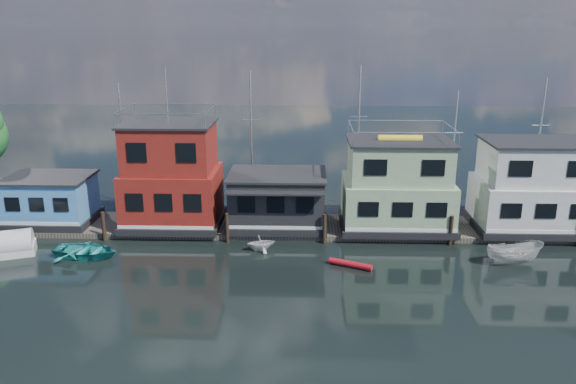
{
  "coord_description": "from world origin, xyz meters",
  "views": [
    {
      "loc": [
        1.64,
        -28.55,
        15.23
      ],
      "look_at": [
        0.3,
        12.0,
        3.0
      ],
      "focal_mm": 35.0,
      "sensor_mm": 36.0,
      "label": 1
    }
  ],
  "objects_px": {
    "houseboat_green": "(397,186)",
    "motorboat": "(514,253)",
    "houseboat_red": "(172,177)",
    "houseboat_white": "(532,187)",
    "dinghy_teal": "(86,251)",
    "dinghy_white": "(261,243)",
    "red_kayak": "(350,264)",
    "houseboat_dark": "(277,199)",
    "houseboat_blue": "(51,200)"
  },
  "relations": [
    {
      "from": "houseboat_green",
      "to": "dinghy_teal",
      "type": "xyz_separation_m",
      "value": [
        -21.72,
        -5.81,
        -3.09
      ]
    },
    {
      "from": "red_kayak",
      "to": "motorboat",
      "type": "bearing_deg",
      "value": 28.33
    },
    {
      "from": "motorboat",
      "to": "dinghy_white",
      "type": "bearing_deg",
      "value": 76.66
    },
    {
      "from": "houseboat_red",
      "to": "dinghy_teal",
      "type": "height_order",
      "value": "houseboat_red"
    },
    {
      "from": "houseboat_white",
      "to": "dinghy_white",
      "type": "height_order",
      "value": "houseboat_white"
    },
    {
      "from": "houseboat_red",
      "to": "houseboat_white",
      "type": "distance_m",
      "value": 27.01
    },
    {
      "from": "houseboat_white",
      "to": "motorboat",
      "type": "relative_size",
      "value": 2.18
    },
    {
      "from": "dinghy_white",
      "to": "houseboat_dark",
      "type": "bearing_deg",
      "value": -30.04
    },
    {
      "from": "dinghy_teal",
      "to": "houseboat_blue",
      "type": "bearing_deg",
      "value": 47.76
    },
    {
      "from": "houseboat_blue",
      "to": "red_kayak",
      "type": "xyz_separation_m",
      "value": [
        22.6,
        -6.89,
        -1.99
      ]
    },
    {
      "from": "houseboat_red",
      "to": "dinghy_teal",
      "type": "bearing_deg",
      "value": -129.14
    },
    {
      "from": "red_kayak",
      "to": "dinghy_white",
      "type": "bearing_deg",
      "value": 179.56
    },
    {
      "from": "houseboat_blue",
      "to": "dinghy_white",
      "type": "relative_size",
      "value": 3.07
    },
    {
      "from": "houseboat_dark",
      "to": "houseboat_blue",
      "type": "bearing_deg",
      "value": 179.94
    },
    {
      "from": "red_kayak",
      "to": "motorboat",
      "type": "distance_m",
      "value": 10.84
    },
    {
      "from": "dinghy_teal",
      "to": "houseboat_green",
      "type": "bearing_deg",
      "value": -66.73
    },
    {
      "from": "houseboat_red",
      "to": "houseboat_green",
      "type": "height_order",
      "value": "houseboat_red"
    },
    {
      "from": "houseboat_red",
      "to": "houseboat_white",
      "type": "relative_size",
      "value": 1.41
    },
    {
      "from": "houseboat_white",
      "to": "motorboat",
      "type": "height_order",
      "value": "houseboat_white"
    },
    {
      "from": "houseboat_dark",
      "to": "houseboat_green",
      "type": "bearing_deg",
      "value": 0.12
    },
    {
      "from": "houseboat_red",
      "to": "houseboat_dark",
      "type": "relative_size",
      "value": 1.6
    },
    {
      "from": "houseboat_green",
      "to": "red_kayak",
      "type": "relative_size",
      "value": 2.9
    },
    {
      "from": "houseboat_green",
      "to": "motorboat",
      "type": "height_order",
      "value": "houseboat_green"
    },
    {
      "from": "houseboat_red",
      "to": "houseboat_dark",
      "type": "height_order",
      "value": "houseboat_red"
    },
    {
      "from": "houseboat_red",
      "to": "dinghy_white",
      "type": "xyz_separation_m",
      "value": [
        7.03,
        -4.2,
        -3.55
      ]
    },
    {
      "from": "red_kayak",
      "to": "dinghy_teal",
      "type": "height_order",
      "value": "dinghy_teal"
    },
    {
      "from": "houseboat_red",
      "to": "houseboat_white",
      "type": "xyz_separation_m",
      "value": [
        27.0,
        0.0,
        -0.57
      ]
    },
    {
      "from": "red_kayak",
      "to": "dinghy_teal",
      "type": "xyz_separation_m",
      "value": [
        -17.82,
        1.09,
        0.25
      ]
    },
    {
      "from": "dinghy_teal",
      "to": "dinghy_white",
      "type": "height_order",
      "value": "dinghy_white"
    },
    {
      "from": "houseboat_white",
      "to": "motorboat",
      "type": "bearing_deg",
      "value": -117.53
    },
    {
      "from": "houseboat_blue",
      "to": "dinghy_teal",
      "type": "bearing_deg",
      "value": -50.55
    },
    {
      "from": "houseboat_white",
      "to": "motorboat",
      "type": "distance_m",
      "value": 7.3
    },
    {
      "from": "houseboat_blue",
      "to": "motorboat",
      "type": "height_order",
      "value": "houseboat_blue"
    },
    {
      "from": "dinghy_teal",
      "to": "dinghy_white",
      "type": "relative_size",
      "value": 2.12
    },
    {
      "from": "dinghy_teal",
      "to": "houseboat_red",
      "type": "bearing_deg",
      "value": -30.83
    },
    {
      "from": "houseboat_white",
      "to": "dinghy_white",
      "type": "bearing_deg",
      "value": -168.13
    },
    {
      "from": "houseboat_red",
      "to": "motorboat",
      "type": "xyz_separation_m",
      "value": [
        23.88,
        -5.98,
        -3.36
      ]
    },
    {
      "from": "houseboat_white",
      "to": "houseboat_red",
      "type": "bearing_deg",
      "value": -180.0
    },
    {
      "from": "houseboat_white",
      "to": "dinghy_white",
      "type": "relative_size",
      "value": 4.03
    },
    {
      "from": "houseboat_dark",
      "to": "houseboat_green",
      "type": "height_order",
      "value": "houseboat_green"
    },
    {
      "from": "houseboat_blue",
      "to": "red_kayak",
      "type": "distance_m",
      "value": 23.71
    },
    {
      "from": "motorboat",
      "to": "houseboat_red",
      "type": "bearing_deg",
      "value": 68.64
    },
    {
      "from": "houseboat_dark",
      "to": "motorboat",
      "type": "xyz_separation_m",
      "value": [
        15.88,
        -5.96,
        -1.67
      ]
    },
    {
      "from": "dinghy_teal",
      "to": "motorboat",
      "type": "bearing_deg",
      "value": -82.04
    },
    {
      "from": "motorboat",
      "to": "dinghy_teal",
      "type": "bearing_deg",
      "value": 82.35
    },
    {
      "from": "dinghy_white",
      "to": "red_kayak",
      "type": "bearing_deg",
      "value": -130.93
    },
    {
      "from": "houseboat_blue",
      "to": "houseboat_dark",
      "type": "bearing_deg",
      "value": -0.06
    },
    {
      "from": "houseboat_blue",
      "to": "dinghy_white",
      "type": "height_order",
      "value": "houseboat_blue"
    },
    {
      "from": "houseboat_white",
      "to": "red_kayak",
      "type": "bearing_deg",
      "value": -153.64
    },
    {
      "from": "houseboat_white",
      "to": "motorboat",
      "type": "xyz_separation_m",
      "value": [
        -3.12,
        -5.98,
        -2.79
      ]
    }
  ]
}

